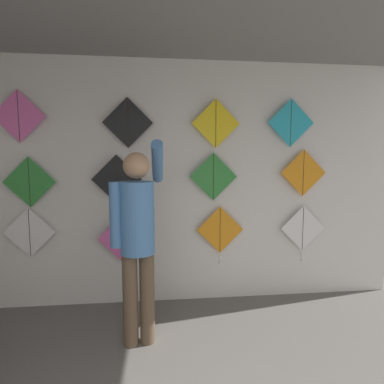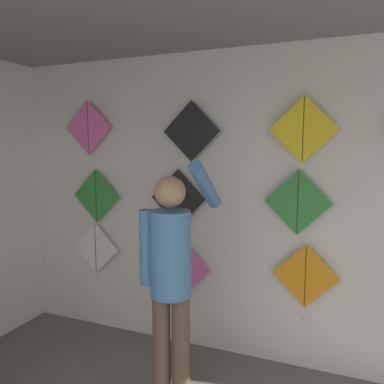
{
  "view_description": "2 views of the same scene",
  "coord_description": "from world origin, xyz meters",
  "px_view_note": "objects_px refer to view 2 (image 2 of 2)",
  "views": [
    {
      "loc": [
        -0.11,
        -0.22,
        1.67
      ],
      "look_at": [
        0.22,
        2.94,
        1.34
      ],
      "focal_mm": 28.0,
      "sensor_mm": 36.0,
      "label": 1
    },
    {
      "loc": [
        0.82,
        -0.01,
        1.96
      ],
      "look_at": [
        -0.36,
        2.94,
        1.56
      ],
      "focal_mm": 35.0,
      "sensor_mm": 36.0,
      "label": 2
    }
  ],
  "objects_px": {
    "kite_1": "(183,268)",
    "kite_8": "(88,128)",
    "shopkeeper": "(171,269)",
    "kite_0": "(96,248)",
    "kite_5": "(178,198)",
    "kite_4": "(96,196)",
    "kite_6": "(298,202)",
    "kite_10": "(303,129)",
    "kite_9": "(191,131)",
    "kite_2": "(305,279)"
  },
  "relations": [
    {
      "from": "kite_5",
      "to": "kite_8",
      "type": "height_order",
      "value": "kite_8"
    },
    {
      "from": "kite_0",
      "to": "kite_4",
      "type": "distance_m",
      "value": 0.56
    },
    {
      "from": "kite_4",
      "to": "kite_10",
      "type": "height_order",
      "value": "kite_10"
    },
    {
      "from": "kite_2",
      "to": "kite_8",
      "type": "xyz_separation_m",
      "value": [
        -2.18,
        0.0,
        1.3
      ]
    },
    {
      "from": "kite_1",
      "to": "kite_6",
      "type": "height_order",
      "value": "kite_6"
    },
    {
      "from": "kite_6",
      "to": "kite_9",
      "type": "distance_m",
      "value": 1.13
    },
    {
      "from": "shopkeeper",
      "to": "kite_2",
      "type": "relative_size",
      "value": 2.69
    },
    {
      "from": "kite_0",
      "to": "kite_9",
      "type": "xyz_separation_m",
      "value": [
        1.09,
        0.0,
        1.2
      ]
    },
    {
      "from": "kite_6",
      "to": "kite_10",
      "type": "distance_m",
      "value": 0.6
    },
    {
      "from": "shopkeeper",
      "to": "kite_4",
      "type": "height_order",
      "value": "shopkeeper"
    },
    {
      "from": "kite_2",
      "to": "kite_0",
      "type": "bearing_deg",
      "value": 179.98
    },
    {
      "from": "kite_5",
      "to": "kite_0",
      "type": "bearing_deg",
      "value": 180.0
    },
    {
      "from": "shopkeeper",
      "to": "kite_10",
      "type": "distance_m",
      "value": 1.54
    },
    {
      "from": "shopkeeper",
      "to": "kite_10",
      "type": "relative_size",
      "value": 3.36
    },
    {
      "from": "kite_2",
      "to": "kite_4",
      "type": "height_order",
      "value": "kite_4"
    },
    {
      "from": "kite_8",
      "to": "kite_2",
      "type": "bearing_deg",
      "value": -0.02
    },
    {
      "from": "kite_10",
      "to": "kite_6",
      "type": "bearing_deg",
      "value": 180.0
    },
    {
      "from": "kite_8",
      "to": "kite_6",
      "type": "bearing_deg",
      "value": 0.0
    },
    {
      "from": "kite_6",
      "to": "kite_8",
      "type": "height_order",
      "value": "kite_8"
    },
    {
      "from": "kite_1",
      "to": "kite_9",
      "type": "bearing_deg",
      "value": 0.0
    },
    {
      "from": "kite_0",
      "to": "kite_6",
      "type": "bearing_deg",
      "value": 0.0
    },
    {
      "from": "kite_10",
      "to": "kite_1",
      "type": "bearing_deg",
      "value": 180.0
    },
    {
      "from": "kite_6",
      "to": "kite_10",
      "type": "bearing_deg",
      "value": 0.0
    },
    {
      "from": "shopkeeper",
      "to": "kite_10",
      "type": "height_order",
      "value": "kite_10"
    },
    {
      "from": "kite_1",
      "to": "kite_6",
      "type": "distance_m",
      "value": 1.26
    },
    {
      "from": "kite_1",
      "to": "kite_9",
      "type": "height_order",
      "value": "kite_9"
    },
    {
      "from": "kite_8",
      "to": "kite_9",
      "type": "xyz_separation_m",
      "value": [
        1.13,
        0.0,
        -0.05
      ]
    },
    {
      "from": "kite_4",
      "to": "kite_5",
      "type": "bearing_deg",
      "value": 0.0
    },
    {
      "from": "kite_0",
      "to": "kite_1",
      "type": "height_order",
      "value": "kite_0"
    },
    {
      "from": "shopkeeper",
      "to": "kite_0",
      "type": "height_order",
      "value": "shopkeeper"
    },
    {
      "from": "kite_0",
      "to": "kite_5",
      "type": "relative_size",
      "value": 1.0
    },
    {
      "from": "shopkeeper",
      "to": "kite_0",
      "type": "relative_size",
      "value": 3.36
    },
    {
      "from": "shopkeeper",
      "to": "kite_8",
      "type": "xyz_separation_m",
      "value": [
        -1.28,
        0.76,
        1.09
      ]
    },
    {
      "from": "kite_4",
      "to": "kite_0",
      "type": "bearing_deg",
      "value": 180.0
    },
    {
      "from": "shopkeeper",
      "to": "kite_1",
      "type": "xyz_separation_m",
      "value": [
        -0.23,
        0.76,
        -0.26
      ]
    },
    {
      "from": "shopkeeper",
      "to": "kite_9",
      "type": "xyz_separation_m",
      "value": [
        -0.14,
        0.76,
        1.04
      ]
    },
    {
      "from": "kite_0",
      "to": "kite_8",
      "type": "bearing_deg",
      "value": 180.0
    },
    {
      "from": "kite_1",
      "to": "kite_4",
      "type": "bearing_deg",
      "value": 180.0
    },
    {
      "from": "shopkeeper",
      "to": "kite_4",
      "type": "bearing_deg",
      "value": 137.48
    },
    {
      "from": "kite_1",
      "to": "kite_10",
      "type": "xyz_separation_m",
      "value": [
        1.07,
        0.0,
        1.3
      ]
    },
    {
      "from": "kite_1",
      "to": "kite_2",
      "type": "relative_size",
      "value": 0.8
    },
    {
      "from": "kite_2",
      "to": "shopkeeper",
      "type": "bearing_deg",
      "value": -139.89
    },
    {
      "from": "kite_2",
      "to": "kite_1",
      "type": "bearing_deg",
      "value": 179.97
    },
    {
      "from": "kite_6",
      "to": "kite_10",
      "type": "relative_size",
      "value": 1.0
    },
    {
      "from": "kite_2",
      "to": "kite_9",
      "type": "height_order",
      "value": "kite_9"
    },
    {
      "from": "kite_1",
      "to": "kite_8",
      "type": "height_order",
      "value": "kite_8"
    },
    {
      "from": "kite_0",
      "to": "kite_1",
      "type": "relative_size",
      "value": 1.0
    },
    {
      "from": "kite_2",
      "to": "kite_6",
      "type": "relative_size",
      "value": 1.25
    },
    {
      "from": "kite_5",
      "to": "kite_9",
      "type": "height_order",
      "value": "kite_9"
    },
    {
      "from": "kite_6",
      "to": "kite_1",
      "type": "bearing_deg",
      "value": 180.0
    }
  ]
}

